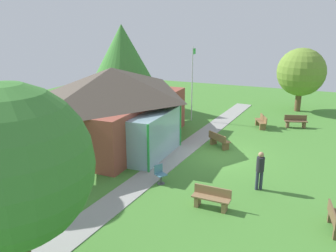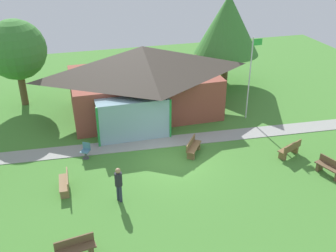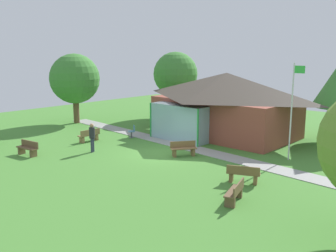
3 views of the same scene
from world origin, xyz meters
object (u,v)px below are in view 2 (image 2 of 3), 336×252
(bench_rear_near_path, at_px, (193,147))
(bench_front_left, at_px, (76,249))
(pavilion, at_px, (143,79))
(bench_lawn_far_right, at_px, (330,168))
(tree_behind_pavilion_right, at_px, (228,25))
(visitor_strolling_lawn, at_px, (119,182))
(bench_mid_left, at_px, (65,184))
(patio_chair_west, at_px, (86,151))
(tree_behind_pavilion_left, at_px, (16,50))
(flagpole, at_px, (250,75))
(bench_mid_right, at_px, (290,149))

(bench_rear_near_path, height_order, bench_front_left, same)
(pavilion, height_order, bench_lawn_far_right, pavilion)
(tree_behind_pavilion_right, bearing_deg, visitor_strolling_lawn, -129.35)
(pavilion, relative_size, bench_mid_left, 6.81)
(patio_chair_west, relative_size, tree_behind_pavilion_right, 0.13)
(bench_lawn_far_right, bearing_deg, tree_behind_pavilion_left, 30.47)
(bench_mid_left, height_order, bench_rear_near_path, same)
(pavilion, xyz_separation_m, flagpole, (6.25, -2.68, 0.63))
(bench_lawn_far_right, bearing_deg, pavilion, 18.81)
(bench_rear_near_path, height_order, tree_behind_pavilion_right, tree_behind_pavilion_right)
(flagpole, bearing_deg, bench_rear_near_path, -144.94)
(flagpole, height_order, bench_lawn_far_right, flagpole)
(bench_mid_left, bearing_deg, tree_behind_pavilion_left, 12.59)
(pavilion, distance_m, bench_front_left, 13.32)
(bench_front_left, distance_m, tree_behind_pavilion_right, 20.63)
(bench_rear_near_path, relative_size, patio_chair_west, 1.72)
(pavilion, height_order, flagpole, flagpole)
(bench_rear_near_path, bearing_deg, pavilion, -131.64)
(bench_mid_left, height_order, tree_behind_pavilion_right, tree_behind_pavilion_right)
(pavilion, height_order, bench_mid_right, pavilion)
(bench_mid_right, distance_m, tree_behind_pavilion_left, 18.36)
(pavilion, bearing_deg, tree_behind_pavilion_right, 26.63)
(flagpole, distance_m, bench_mid_left, 12.98)
(bench_front_left, bearing_deg, visitor_strolling_lawn, -134.24)
(pavilion, bearing_deg, flagpole, -23.17)
(tree_behind_pavilion_left, bearing_deg, visitor_strolling_lawn, -70.06)
(flagpole, xyz_separation_m, bench_mid_right, (0.14, -5.02, -2.55))
(bench_front_left, height_order, tree_behind_pavilion_left, tree_behind_pavilion_left)
(flagpole, height_order, visitor_strolling_lawn, flagpole)
(tree_behind_pavilion_left, xyz_separation_m, tree_behind_pavilion_right, (15.07, 0.16, 0.71))
(bench_mid_left, bearing_deg, patio_chair_west, -22.59)
(bench_rear_near_path, relative_size, tree_behind_pavilion_right, 0.22)
(flagpole, height_order, bench_front_left, flagpole)
(patio_chair_west, bearing_deg, bench_front_left, 112.69)
(pavilion, height_order, tree_behind_pavilion_left, tree_behind_pavilion_left)
(bench_rear_near_path, relative_size, bench_lawn_far_right, 0.95)
(bench_rear_near_path, distance_m, tree_behind_pavilion_right, 12.16)
(pavilion, distance_m, bench_lawn_far_right, 12.45)
(bench_mid_right, relative_size, tree_behind_pavilion_left, 0.26)
(bench_mid_right, height_order, tree_behind_pavilion_right, tree_behind_pavilion_right)
(bench_mid_left, relative_size, patio_chair_west, 1.75)
(bench_mid_right, bearing_deg, bench_front_left, 176.11)
(bench_mid_right, relative_size, patio_chair_west, 1.80)
(bench_lawn_far_right, distance_m, patio_chair_west, 12.62)
(bench_lawn_far_right, height_order, patio_chair_west, patio_chair_west)
(visitor_strolling_lawn, relative_size, tree_behind_pavilion_right, 0.25)
(bench_lawn_far_right, height_order, bench_front_left, same)
(bench_mid_right, xyz_separation_m, tree_behind_pavilion_right, (0.96, 11.38, 4.19))
(bench_rear_near_path, bearing_deg, tree_behind_pavilion_left, -101.23)
(bench_rear_near_path, distance_m, bench_lawn_far_right, 7.04)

